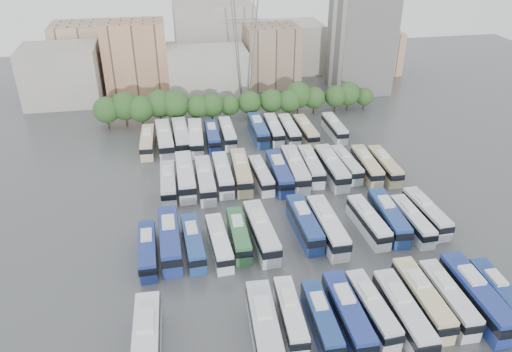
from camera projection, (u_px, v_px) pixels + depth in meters
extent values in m
plane|color=#424447|center=(284.00, 217.00, 80.08)|extent=(220.00, 220.00, 0.00)
cylinder|color=black|center=(109.00, 124.00, 110.84)|extent=(0.36, 0.36, 2.43)
sphere|color=#234C1E|center=(106.00, 110.00, 109.25)|extent=(5.84, 5.84, 5.84)
cylinder|color=black|center=(127.00, 121.00, 112.06)|extent=(0.36, 0.36, 2.61)
sphere|color=#234C1E|center=(125.00, 106.00, 110.36)|extent=(6.27, 6.27, 6.27)
cylinder|color=black|center=(143.00, 123.00, 111.38)|extent=(0.36, 0.36, 2.44)
sphere|color=#234C1E|center=(141.00, 109.00, 109.79)|extent=(5.85, 5.85, 5.85)
cylinder|color=black|center=(161.00, 118.00, 113.35)|extent=(0.36, 0.36, 2.63)
sphere|color=#234C1E|center=(159.00, 104.00, 111.64)|extent=(6.32, 6.32, 6.32)
cylinder|color=black|center=(176.00, 119.00, 113.04)|extent=(0.36, 0.36, 2.64)
sphere|color=#234C1E|center=(175.00, 104.00, 111.32)|extent=(6.34, 6.34, 6.34)
cylinder|color=black|center=(199.00, 119.00, 113.52)|extent=(0.36, 0.36, 2.24)
sphere|color=#234C1E|center=(198.00, 107.00, 112.07)|extent=(5.37, 5.37, 5.37)
cylinder|color=black|center=(213.00, 118.00, 114.27)|extent=(0.36, 0.36, 2.25)
sphere|color=#234C1E|center=(212.00, 105.00, 112.80)|extent=(5.41, 5.41, 5.41)
cylinder|color=black|center=(230.00, 116.00, 115.52)|extent=(0.36, 0.36, 1.96)
sphere|color=#234C1E|center=(230.00, 105.00, 114.24)|extent=(4.70, 4.70, 4.70)
cylinder|color=black|center=(250.00, 115.00, 115.96)|extent=(0.36, 0.36, 2.23)
sphere|color=#234C1E|center=(250.00, 102.00, 114.51)|extent=(5.35, 5.35, 5.35)
cylinder|color=black|center=(271.00, 113.00, 116.62)|extent=(0.36, 0.36, 2.29)
sphere|color=#234C1E|center=(271.00, 101.00, 115.13)|extent=(5.50, 5.50, 5.50)
cylinder|color=black|center=(289.00, 113.00, 116.81)|extent=(0.36, 0.36, 2.21)
sphere|color=#234C1E|center=(289.00, 101.00, 115.37)|extent=(5.31, 5.31, 5.31)
cylinder|color=black|center=(298.00, 109.00, 118.56)|extent=(0.36, 0.36, 2.60)
sphere|color=#234C1E|center=(298.00, 95.00, 116.87)|extent=(6.23, 6.23, 6.23)
cylinder|color=black|center=(313.00, 109.00, 119.02)|extent=(0.36, 0.36, 2.15)
sphere|color=#234C1E|center=(314.00, 98.00, 117.62)|extent=(5.17, 5.17, 5.17)
cylinder|color=black|center=(335.00, 108.00, 119.96)|extent=(0.36, 0.36, 2.12)
sphere|color=#234C1E|center=(336.00, 96.00, 118.57)|extent=(5.10, 5.10, 5.10)
cylinder|color=black|center=(347.00, 106.00, 120.66)|extent=(0.36, 0.36, 2.31)
sphere|color=#234C1E|center=(348.00, 94.00, 119.15)|extent=(5.54, 5.54, 5.54)
cylinder|color=black|center=(363.00, 106.00, 121.38)|extent=(0.36, 0.36, 1.79)
sphere|color=#234C1E|center=(364.00, 97.00, 120.21)|extent=(4.30, 4.30, 4.30)
cube|color=#9E998E|center=(62.00, 75.00, 123.36)|extent=(18.00, 14.00, 14.00)
cube|color=tan|center=(136.00, 57.00, 130.50)|extent=(16.00, 12.00, 18.00)
cube|color=#ADA89E|center=(208.00, 73.00, 127.96)|extent=(20.00, 14.00, 12.00)
cube|color=gray|center=(271.00, 56.00, 135.09)|extent=(14.00, 12.00, 16.00)
cube|color=gray|center=(214.00, 39.00, 143.93)|extent=(22.00, 16.00, 20.00)
cube|color=tan|center=(85.00, 53.00, 137.33)|extent=(16.00, 14.00, 16.00)
cube|color=#A39E93|center=(289.00, 47.00, 147.21)|extent=(18.00, 14.00, 14.00)
cube|color=tan|center=(373.00, 52.00, 146.41)|extent=(14.00, 12.00, 12.00)
cube|color=gray|center=(174.00, 64.00, 139.21)|extent=(12.00, 10.00, 10.00)
cube|color=silver|center=(361.00, 41.00, 129.36)|extent=(14.00, 14.00, 26.00)
cylinder|color=slate|center=(237.00, 40.00, 113.31)|extent=(2.90, 2.91, 33.83)
cylinder|color=slate|center=(235.00, 36.00, 116.75)|extent=(2.90, 2.91, 33.83)
cylinder|color=slate|center=(254.00, 39.00, 113.95)|extent=(2.90, 2.91, 33.83)
cylinder|color=slate|center=(251.00, 35.00, 117.40)|extent=(2.90, 2.91, 33.83)
cube|color=slate|center=(244.00, 19.00, 113.40)|extent=(7.00, 0.30, 0.30)
cube|color=silver|center=(147.00, 345.00, 54.41)|extent=(3.20, 13.16, 3.70)
cube|color=black|center=(146.00, 342.00, 53.93)|extent=(3.34, 13.36, 1.09)
cube|color=silver|center=(145.00, 320.00, 54.82)|extent=(1.97, 3.55, 0.48)
cube|color=silver|center=(265.00, 331.00, 56.19)|extent=(3.44, 13.22, 3.71)
cube|color=black|center=(265.00, 328.00, 55.71)|extent=(3.58, 13.43, 1.09)
cube|color=silver|center=(263.00, 307.00, 56.61)|extent=(2.03, 3.58, 0.48)
cube|color=silver|center=(290.00, 315.00, 58.87)|extent=(2.75, 10.72, 3.01)
cube|color=black|center=(291.00, 312.00, 58.48)|extent=(2.86, 10.88, 0.89)
cube|color=silver|center=(288.00, 297.00, 59.21)|extent=(1.64, 2.90, 0.39)
cube|color=navy|center=(321.00, 320.00, 58.22)|extent=(2.53, 10.76, 3.03)
cube|color=black|center=(322.00, 317.00, 57.83)|extent=(2.64, 10.92, 0.89)
cube|color=silver|center=(319.00, 301.00, 58.56)|extent=(1.59, 2.89, 0.39)
cube|color=navy|center=(347.00, 315.00, 58.65)|extent=(2.61, 12.14, 3.44)
cube|color=black|center=(348.00, 312.00, 58.20)|extent=(2.73, 12.32, 1.01)
cube|color=silver|center=(345.00, 294.00, 59.02)|extent=(1.73, 3.24, 0.44)
cube|color=silver|center=(372.00, 309.00, 59.65)|extent=(2.91, 11.25, 3.16)
cube|color=black|center=(373.00, 306.00, 59.24)|extent=(3.03, 11.42, 0.93)
cube|color=silver|center=(368.00, 290.00, 59.98)|extent=(1.72, 3.05, 0.41)
cube|color=silver|center=(403.00, 314.00, 58.81)|extent=(2.65, 12.18, 3.45)
cube|color=black|center=(404.00, 310.00, 58.37)|extent=(2.77, 12.36, 1.01)
cube|color=silver|center=(399.00, 292.00, 59.19)|extent=(1.74, 3.25, 0.45)
cube|color=beige|center=(422.00, 299.00, 61.03)|extent=(2.62, 12.14, 3.44)
cube|color=black|center=(423.00, 296.00, 60.58)|extent=(2.75, 12.32, 1.01)
cube|color=silver|center=(418.00, 278.00, 61.41)|extent=(1.73, 3.24, 0.44)
cube|color=silver|center=(447.00, 299.00, 61.17)|extent=(2.53, 11.46, 3.24)
cube|color=black|center=(449.00, 296.00, 60.75)|extent=(2.65, 11.63, 0.95)
cube|color=silver|center=(444.00, 280.00, 61.53)|extent=(1.65, 3.06, 0.42)
cube|color=navy|center=(476.00, 297.00, 61.02)|extent=(2.88, 13.28, 3.76)
cube|color=black|center=(478.00, 294.00, 60.54)|extent=(3.02, 13.48, 1.11)
cube|color=silver|center=(472.00, 275.00, 61.44)|extent=(1.90, 3.55, 0.49)
cube|color=navy|center=(500.00, 296.00, 61.62)|extent=(2.63, 11.25, 3.17)
cube|color=black|center=(501.00, 293.00, 61.21)|extent=(2.74, 11.42, 0.93)
cube|color=silver|center=(496.00, 278.00, 61.97)|extent=(1.65, 3.02, 0.41)
cube|color=navy|center=(148.00, 251.00, 69.78)|extent=(2.48, 10.95, 3.09)
cube|color=black|center=(147.00, 248.00, 69.38)|extent=(2.60, 11.12, 0.91)
cube|color=silver|center=(146.00, 235.00, 70.11)|extent=(1.59, 2.93, 0.40)
cube|color=navy|center=(170.00, 240.00, 71.57)|extent=(2.89, 12.82, 3.62)
cube|color=black|center=(170.00, 237.00, 71.10)|extent=(3.02, 13.02, 1.07)
cube|color=silver|center=(168.00, 222.00, 71.97)|extent=(1.86, 3.43, 0.47)
cube|color=navy|center=(193.00, 243.00, 71.32)|extent=(2.80, 11.10, 3.12)
cube|color=black|center=(193.00, 240.00, 70.92)|extent=(2.92, 11.27, 0.92)
cube|color=silver|center=(191.00, 228.00, 71.65)|extent=(1.68, 3.00, 0.40)
cube|color=white|center=(219.00, 243.00, 71.34)|extent=(2.82, 11.04, 3.10)
cube|color=black|center=(219.00, 240.00, 70.93)|extent=(2.94, 11.21, 0.91)
cube|color=silver|center=(217.00, 228.00, 71.66)|extent=(1.68, 2.99, 0.40)
cube|color=#2F6E3C|center=(239.00, 235.00, 73.07)|extent=(2.44, 10.81, 3.05)
cube|color=black|center=(239.00, 232.00, 72.67)|extent=(2.55, 10.97, 0.90)
cube|color=silver|center=(237.00, 220.00, 73.41)|extent=(1.57, 2.90, 0.40)
cube|color=silver|center=(261.00, 232.00, 73.21)|extent=(3.29, 12.77, 3.59)
cube|color=black|center=(261.00, 229.00, 72.75)|extent=(3.42, 12.97, 1.05)
cube|color=silver|center=(259.00, 215.00, 73.59)|extent=(1.95, 3.46, 0.46)
cube|color=navy|center=(304.00, 224.00, 75.31)|extent=(2.76, 12.12, 3.42)
cube|color=black|center=(305.00, 221.00, 74.87)|extent=(2.88, 12.31, 1.01)
cube|color=silver|center=(302.00, 208.00, 75.68)|extent=(1.76, 3.25, 0.44)
cube|color=silver|center=(327.00, 227.00, 74.39)|extent=(2.79, 12.80, 3.62)
cube|color=black|center=(328.00, 224.00, 73.92)|extent=(2.92, 13.00, 1.07)
cube|color=silver|center=(325.00, 210.00, 74.78)|extent=(1.83, 3.42, 0.47)
cube|color=silver|center=(368.00, 222.00, 75.96)|extent=(2.91, 11.35, 3.19)
cube|color=black|center=(369.00, 219.00, 75.54)|extent=(3.03, 11.52, 0.94)
cube|color=silver|center=(365.00, 207.00, 76.29)|extent=(1.73, 3.07, 0.41)
cube|color=navy|center=(388.00, 217.00, 76.84)|extent=(3.21, 12.30, 3.45)
cube|color=black|center=(389.00, 214.00, 76.39)|extent=(3.34, 12.49, 1.02)
cube|color=silver|center=(386.00, 202.00, 77.23)|extent=(1.89, 3.33, 0.45)
cube|color=silver|center=(412.00, 221.00, 76.23)|extent=(2.50, 11.01, 3.11)
cube|color=black|center=(413.00, 218.00, 75.83)|extent=(2.61, 11.18, 0.91)
cube|color=silver|center=(409.00, 207.00, 76.57)|extent=(1.60, 2.95, 0.40)
cube|color=silver|center=(426.00, 213.00, 78.07)|extent=(2.82, 11.43, 3.21)
cube|color=black|center=(427.00, 211.00, 77.66)|extent=(2.94, 11.60, 0.95)
cube|color=silver|center=(423.00, 199.00, 78.41)|extent=(1.72, 3.08, 0.42)
cube|color=silver|center=(168.00, 183.00, 86.34)|extent=(2.60, 11.60, 3.28)
cube|color=black|center=(168.00, 181.00, 85.92)|extent=(2.71, 11.77, 0.96)
cube|color=silver|center=(167.00, 170.00, 86.70)|extent=(1.68, 3.10, 0.42)
cube|color=silver|center=(185.00, 177.00, 87.99)|extent=(2.83, 13.26, 3.76)
cube|color=black|center=(185.00, 174.00, 87.50)|extent=(2.96, 13.46, 1.10)
cube|color=silver|center=(184.00, 162.00, 88.40)|extent=(1.88, 3.54, 0.49)
cube|color=silver|center=(205.00, 180.00, 87.04)|extent=(2.74, 12.56, 3.56)
cube|color=black|center=(205.00, 177.00, 86.58)|extent=(2.87, 12.75, 1.05)
cube|color=silver|center=(204.00, 166.00, 87.44)|extent=(1.80, 3.36, 0.46)
cube|color=silver|center=(223.00, 175.00, 88.99)|extent=(2.65, 12.08, 3.42)
cube|color=black|center=(223.00, 172.00, 88.55)|extent=(2.77, 12.27, 1.01)
cube|color=silver|center=(221.00, 161.00, 89.37)|extent=(1.73, 3.23, 0.44)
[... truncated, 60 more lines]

